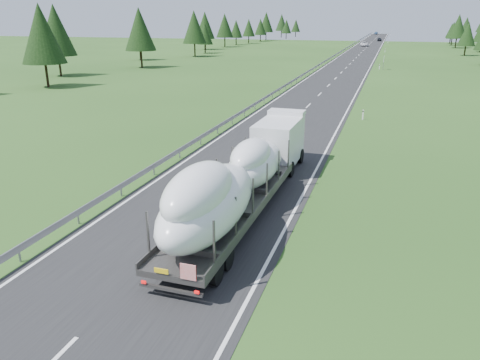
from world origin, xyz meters
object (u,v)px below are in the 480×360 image
(highway_sign, at_px, (384,60))
(distant_car_blue, at_px, (376,33))
(boat_truck, at_px, (241,174))
(distant_car_dark, at_px, (379,39))
(distant_van, at_px, (364,44))

(highway_sign, relative_size, distant_car_blue, 0.57)
(highway_sign, height_order, boat_truck, boat_truck)
(boat_truck, relative_size, distant_car_dark, 4.48)
(boat_truck, height_order, distant_car_dark, boat_truck)
(distant_van, distance_m, distant_car_dark, 41.02)
(boat_truck, relative_size, distant_car_blue, 4.29)
(highway_sign, bearing_deg, boat_truck, -93.84)
(distant_car_dark, bearing_deg, distant_car_blue, 93.98)
(distant_van, relative_size, distant_car_dark, 1.28)
(distant_car_dark, xyz_separation_m, distant_car_blue, (-4.66, 85.84, 0.01))
(distant_van, bearing_deg, distant_car_blue, 84.87)
(highway_sign, xyz_separation_m, distant_car_blue, (-9.18, 206.27, -1.06))
(highway_sign, relative_size, distant_van, 0.47)
(boat_truck, distance_m, distant_car_blue, 282.81)
(distant_car_dark, height_order, distant_car_blue, distant_car_blue)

